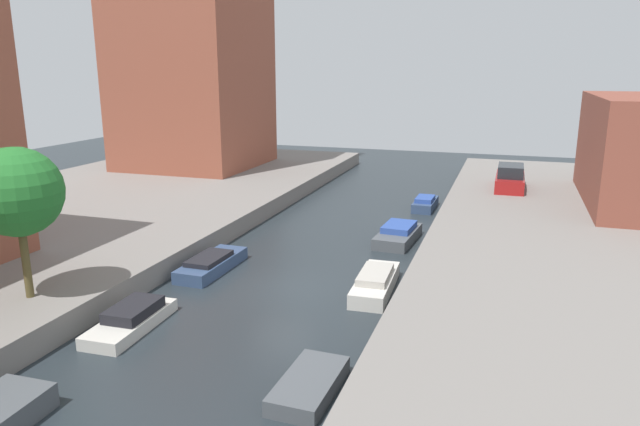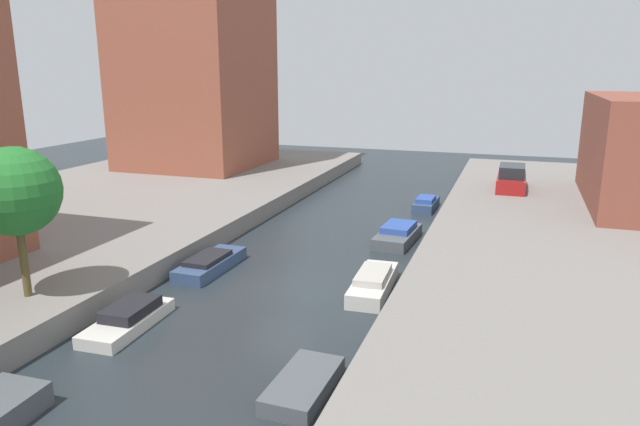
# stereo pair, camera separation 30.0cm
# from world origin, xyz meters

# --- Properties ---
(ground_plane) EXTENTS (84.00, 84.00, 0.00)m
(ground_plane) POSITION_xyz_m (0.00, 0.00, 0.00)
(ground_plane) COLOR #232B30
(apartment_tower_far) EXTENTS (10.00, 10.31, 23.69)m
(apartment_tower_far) POSITION_xyz_m (-16.00, 21.12, 12.85)
(apartment_tower_far) COLOR brown
(apartment_tower_far) RESTS_ON quay_left
(street_tree_2) EXTENTS (3.07, 3.07, 5.34)m
(street_tree_2) POSITION_xyz_m (-7.20, -5.85, 4.79)
(street_tree_2) COLOR brown
(street_tree_2) RESTS_ON quay_left
(parked_car) EXTENTS (1.82, 4.72, 1.65)m
(parked_car) POSITION_xyz_m (8.70, 19.11, 1.68)
(parked_car) COLOR maroon
(parked_car) RESTS_ON quay_right
(moored_boat_left_2) EXTENTS (1.64, 3.93, 0.83)m
(moored_boat_left_2) POSITION_xyz_m (-3.57, -5.11, 0.34)
(moored_boat_left_2) COLOR beige
(moored_boat_left_2) RESTS_ON ground_plane
(moored_boat_left_3) EXTENTS (1.52, 4.28, 0.76)m
(moored_boat_left_3) POSITION_xyz_m (-3.78, 1.02, 0.33)
(moored_boat_left_3) COLOR #33476B
(moored_boat_left_3) RESTS_ON ground_plane
(moored_boat_right_2) EXTENTS (1.54, 3.10, 0.49)m
(moored_boat_right_2) POSITION_xyz_m (3.72, -7.10, 0.24)
(moored_boat_right_2) COLOR #4C5156
(moored_boat_right_2) RESTS_ON ground_plane
(moored_boat_right_3) EXTENTS (1.56, 4.41, 0.89)m
(moored_boat_right_3) POSITION_xyz_m (3.76, 0.93, 0.38)
(moored_boat_right_3) COLOR beige
(moored_boat_right_3) RESTS_ON ground_plane
(moored_boat_right_4) EXTENTS (1.95, 4.12, 0.90)m
(moored_boat_right_4) POSITION_xyz_m (3.33, 8.12, 0.38)
(moored_boat_right_4) COLOR #4C5156
(moored_boat_right_4) RESTS_ON ground_plane
(moored_boat_right_5) EXTENTS (1.31, 3.32, 0.84)m
(moored_boat_right_5) POSITION_xyz_m (3.62, 15.79, 0.36)
(moored_boat_right_5) COLOR #33476B
(moored_boat_right_5) RESTS_ON ground_plane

